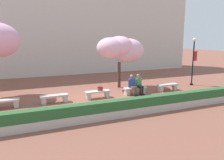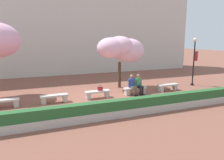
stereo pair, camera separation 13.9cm
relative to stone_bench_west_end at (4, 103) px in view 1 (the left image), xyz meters
The scene contains 13 objects.
ground_plane 5.10m from the stone_bench_west_end, ahead, with size 100.00×100.00×0.00m, color brown.
building_facade 13.04m from the stone_bench_west_end, 65.38° to the left, with size 28.00×4.00×9.71m, color beige.
stone_bench_west_end is the anchor object (origin of this frame).
stone_bench_near_west 2.54m from the stone_bench_west_end, ahead, with size 1.52×0.46×0.45m.
stone_bench_center 5.09m from the stone_bench_west_end, ahead, with size 1.52×0.46×0.45m.
stone_bench_near_east 7.63m from the stone_bench_west_end, ahead, with size 1.52×0.46×0.45m.
stone_bench_east_end 10.18m from the stone_bench_west_end, ahead, with size 1.52×0.46×0.45m.
person_seated_left 7.41m from the stone_bench_west_end, ahead, with size 0.51×0.71×1.29m.
person_seated_right 7.89m from the stone_bench_west_end, ahead, with size 0.51×0.70×1.29m.
handbag 5.26m from the stone_bench_west_end, ahead, with size 0.30×0.15×0.34m.
cherry_tree_main 8.31m from the stone_bench_west_end, 16.00° to the left, with size 3.59×2.13×3.70m.
lamp_post_with_banner 13.18m from the stone_bench_west_end, ahead, with size 0.54×0.28×3.58m.
planter_hedge_foreground 6.12m from the stone_bench_west_end, 33.67° to the right, with size 15.36×0.50×0.80m.
Camera 1 is at (-4.11, -12.07, 3.54)m, focal length 35.00 mm.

